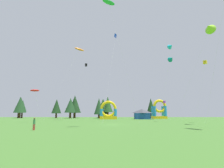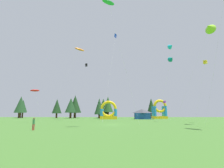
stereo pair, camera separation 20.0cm
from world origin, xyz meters
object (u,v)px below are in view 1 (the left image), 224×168
at_px(kite_blue_diamond, 116,36).
at_px(person_midfield, 34,123).
at_px(inflatable_yellow_castle, 159,111).
at_px(kite_black_box, 86,65).
at_px(kite_red_parafoil, 35,90).
at_px(inflatable_orange_dome, 108,113).
at_px(kite_yellow_box, 205,62).
at_px(kite_lime_delta, 209,28).
at_px(kite_teal_delta, 171,59).
at_px(kite_purple_box, 164,102).
at_px(kite_cyan_delta, 171,46).
at_px(festival_tent, 142,114).
at_px(kite_green_parafoil, 109,2).
at_px(kite_orange_parafoil, 79,49).

height_order(kite_blue_diamond, person_midfield, kite_blue_diamond).
bearing_deg(inflatable_yellow_castle, kite_black_box, -168.05).
bearing_deg(person_midfield, kite_red_parafoil, 95.95).
relative_size(kite_black_box, inflatable_orange_dome, 3.11).
distance_m(kite_yellow_box, person_midfield, 41.14).
bearing_deg(inflatable_yellow_castle, person_midfield, -122.33).
xyz_separation_m(kite_lime_delta, inflatable_orange_dome, (-23.00, 30.43, -18.67)).
height_order(kite_lime_delta, inflatable_orange_dome, kite_lime_delta).
bearing_deg(kite_teal_delta, kite_purple_box, 84.59).
bearing_deg(kite_lime_delta, inflatable_orange_dome, 127.07).
distance_m(kite_cyan_delta, festival_tent, 27.16).
xyz_separation_m(kite_black_box, kite_green_parafoil, (9.61, -36.07, 2.39)).
relative_size(kite_teal_delta, person_midfield, 10.75).
distance_m(kite_blue_diamond, festival_tent, 30.33).
height_order(kite_orange_parafoil, kite_green_parafoil, kite_orange_parafoil).
bearing_deg(kite_blue_diamond, kite_yellow_box, -21.88).
bearing_deg(kite_cyan_delta, festival_tent, 149.92).
distance_m(kite_black_box, person_midfield, 45.36).
distance_m(inflatable_orange_dome, festival_tent, 12.66).
relative_size(kite_teal_delta, kite_green_parafoil, 0.80).
distance_m(kite_cyan_delta, person_midfield, 54.90).
height_order(kite_lime_delta, kite_green_parafoil, kite_green_parafoil).
bearing_deg(festival_tent, kite_green_parafoil, -107.37).
height_order(kite_teal_delta, kite_green_parafoil, kite_green_parafoil).
height_order(kite_blue_diamond, kite_purple_box, kite_blue_diamond).
bearing_deg(kite_purple_box, kite_cyan_delta, -22.62).
bearing_deg(kite_black_box, kite_red_parafoil, -111.40).
distance_m(kite_black_box, inflatable_yellow_castle, 34.51).
bearing_deg(inflatable_orange_dome, kite_lime_delta, -52.93).
bearing_deg(kite_green_parafoil, kite_cyan_delta, 55.32).
height_order(person_midfield, festival_tent, festival_tent).
bearing_deg(kite_teal_delta, kite_orange_parafoil, 162.71).
relative_size(kite_teal_delta, kite_red_parafoil, 2.27).
distance_m(kite_lime_delta, kite_yellow_box, 9.11).
bearing_deg(kite_red_parafoil, kite_orange_parafoil, 62.86).
bearing_deg(festival_tent, kite_purple_box, -32.78).
bearing_deg(kite_black_box, kite_purple_box, -6.52).
xyz_separation_m(kite_teal_delta, kite_purple_box, (1.27, 13.41, -11.77)).
bearing_deg(kite_yellow_box, inflatable_orange_dome, 136.18).
bearing_deg(kite_black_box, inflatable_yellow_castle, 11.95).
distance_m(kite_red_parafoil, inflatable_yellow_castle, 48.14).
height_order(kite_teal_delta, kite_purple_box, kite_teal_delta).
bearing_deg(kite_yellow_box, kite_teal_delta, 134.25).
xyz_separation_m(kite_cyan_delta, inflatable_yellow_castle, (-2.41, 10.62, -23.45)).
relative_size(kite_lime_delta, kite_green_parafoil, 0.95).
relative_size(kite_red_parafoil, kite_orange_parafoil, 0.33).
relative_size(kite_orange_parafoil, inflatable_orange_dome, 3.66).
xyz_separation_m(kite_teal_delta, kite_blue_diamond, (-16.02, 2.52, 8.03)).
relative_size(kite_red_parafoil, inflatable_yellow_castle, 1.08).
relative_size(person_midfield, inflatable_yellow_castle, 0.23).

